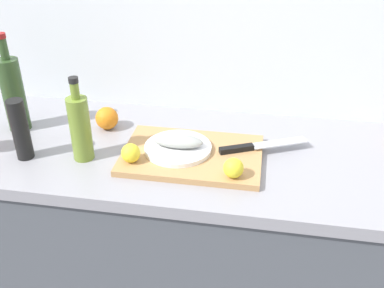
{
  "coord_description": "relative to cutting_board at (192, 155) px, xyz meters",
  "views": [
    {
      "loc": [
        0.16,
        -1.22,
        1.65
      ],
      "look_at": [
        -0.04,
        -0.04,
        0.95
      ],
      "focal_mm": 41.96,
      "sensor_mm": 36.0,
      "label": 1
    }
  ],
  "objects": [
    {
      "name": "lemon_1",
      "position": [
        -0.17,
        -0.08,
        0.04
      ],
      "size": [
        0.06,
        0.06,
        0.06
      ],
      "primitive_type": "sphere",
      "color": "yellow",
      "rests_on": "cutting_board"
    },
    {
      "name": "cutting_board",
      "position": [
        0.0,
        0.0,
        0.0
      ],
      "size": [
        0.43,
        0.29,
        0.02
      ],
      "primitive_type": "cube",
      "color": "tan",
      "rests_on": "kitchen_counter"
    },
    {
      "name": "orange_2",
      "position": [
        -0.32,
        0.14,
        0.03
      ],
      "size": [
        0.08,
        0.08,
        0.08
      ],
      "primitive_type": "sphere",
      "color": "orange",
      "rests_on": "kitchen_counter"
    },
    {
      "name": "pepper_mill",
      "position": [
        -0.52,
        -0.08,
        0.09
      ],
      "size": [
        0.05,
        0.05,
        0.2
      ],
      "primitive_type": "cylinder",
      "color": "black",
      "rests_on": "kitchen_counter"
    },
    {
      "name": "lemon_0",
      "position": [
        0.14,
        -0.11,
        0.04
      ],
      "size": [
        0.06,
        0.06,
        0.06
      ],
      "primitive_type": "sphere",
      "color": "yellow",
      "rests_on": "cutting_board"
    },
    {
      "name": "white_plate",
      "position": [
        -0.05,
        0.01,
        0.02
      ],
      "size": [
        0.21,
        0.21,
        0.01
      ],
      "primitive_type": "cylinder",
      "color": "white",
      "rests_on": "cutting_board"
    },
    {
      "name": "kitchen_counter",
      "position": [
        0.04,
        0.04,
        -0.46
      ],
      "size": [
        2.0,
        0.6,
        0.9
      ],
      "color": "#4C5159",
      "rests_on": "ground_plane"
    },
    {
      "name": "wine_bottle",
      "position": [
        -0.63,
        0.09,
        0.12
      ],
      "size": [
        0.07,
        0.07,
        0.34
      ],
      "color": "#2D4723",
      "rests_on": "kitchen_counter"
    },
    {
      "name": "chef_knife",
      "position": [
        0.18,
        0.05,
        0.02
      ],
      "size": [
        0.28,
        0.15,
        0.02
      ],
      "rotation": [
        0.0,
        0.0,
        0.43
      ],
      "color": "silver",
      "rests_on": "cutting_board"
    },
    {
      "name": "fish_fillet",
      "position": [
        -0.05,
        0.01,
        0.04
      ],
      "size": [
        0.16,
        0.07,
        0.04
      ],
      "primitive_type": "ellipsoid",
      "color": "#999E99",
      "rests_on": "white_plate"
    },
    {
      "name": "back_wall",
      "position": [
        0.04,
        0.37,
        0.34
      ],
      "size": [
        3.2,
        0.05,
        2.5
      ],
      "primitive_type": "cube",
      "color": "silver",
      "rests_on": "ground_plane"
    },
    {
      "name": "olive_oil_bottle",
      "position": [
        -0.33,
        -0.06,
        0.1
      ],
      "size": [
        0.06,
        0.06,
        0.27
      ],
      "color": "olive",
      "rests_on": "kitchen_counter"
    }
  ]
}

